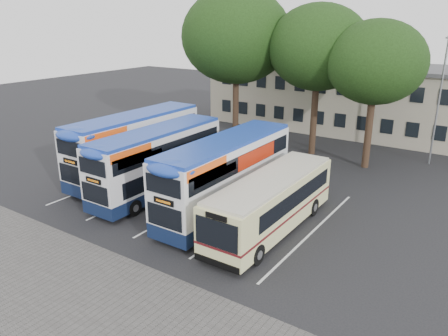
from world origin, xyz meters
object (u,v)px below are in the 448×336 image
tree_left (236,36)px  tree_mid (319,48)px  bus_dd_left (136,143)px  bus_dd_mid (158,159)px  tree_right (376,63)px  bus_dd_right (227,173)px  lamp_post (440,95)px  bus_single (272,200)px

tree_left → tree_mid: bearing=7.6°
bus_dd_left → bus_dd_mid: 3.48m
tree_right → bus_dd_left: tree_right is taller
tree_left → tree_mid: size_ratio=1.11×
tree_left → bus_dd_mid: bearing=-79.4°
bus_dd_right → bus_dd_left: bearing=170.6°
tree_right → bus_dd_mid: size_ratio=1.06×
tree_mid → tree_right: bearing=-11.7°
lamp_post → tree_left: 15.67m
tree_left → bus_dd_left: 12.56m
bus_dd_right → tree_left: bearing=120.7°
bus_dd_mid → bus_single: (7.97, -0.45, -0.61)m
tree_right → bus_single: bearing=-94.2°
lamp_post → bus_dd_mid: bearing=-129.3°
tree_right → bus_dd_mid: 15.83m
tree_left → bus_single: (10.23, -12.55, -7.20)m
tree_mid → bus_dd_mid: size_ratio=1.17×
tree_right → lamp_post: bearing=41.9°
tree_mid → bus_dd_left: size_ratio=1.10×
bus_dd_mid → bus_dd_right: bus_dd_right is taller
bus_dd_mid → bus_dd_right: 4.92m
tree_right → bus_dd_mid: (-8.89, -12.05, -5.15)m
bus_dd_left → bus_dd_mid: size_ratio=1.07×
bus_single → bus_dd_right: bearing=171.3°
tree_left → tree_right: (11.15, -0.06, -1.44)m
tree_left → bus_single: size_ratio=1.32×
bus_dd_right → bus_dd_mid: bearing=-179.8°
bus_single → lamp_post: bearing=73.7°
tree_right → bus_single: 13.79m
bus_dd_left → lamp_post: bearing=41.6°
tree_left → tree_mid: (6.63, 0.88, -0.68)m
lamp_post → bus_dd_left: size_ratio=0.88×
tree_left → bus_dd_left: bearing=-95.0°
bus_dd_mid → bus_dd_right: bearing=0.2°
bus_dd_mid → tree_left: bearing=100.6°
tree_right → bus_dd_left: (-12.09, -10.68, -5.01)m
bus_dd_right → bus_single: 3.16m
tree_mid → bus_dd_mid: 14.92m
lamp_post → bus_single: (-4.63, -15.82, -3.47)m
bus_dd_mid → tree_right: bearing=53.6°
tree_mid → tree_right: size_ratio=1.11×
tree_mid → bus_single: (3.60, -13.44, -6.53)m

